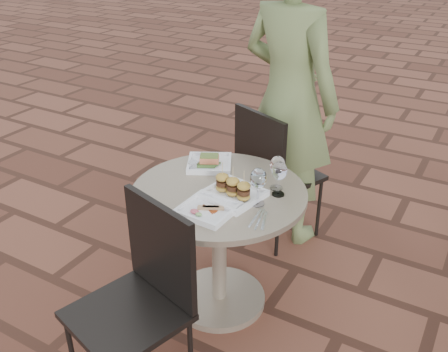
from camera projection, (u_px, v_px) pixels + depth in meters
The scene contains 13 objects.
ground at pixel (204, 285), 2.99m from camera, with size 60.00×60.00×0.00m, color brown.
cafe_table at pixel (219, 230), 2.65m from camera, with size 0.90×0.90×0.73m.
chair_far at pixel (271, 166), 3.18m from camera, with size 0.57×0.57×0.93m.
chair_near at pixel (143, 288), 2.15m from camera, with size 0.55×0.55×0.93m.
diner at pixel (289, 98), 3.11m from camera, with size 0.70×0.46×1.91m, color #5B6A3A.
plate_salmon at pixel (209, 163), 2.77m from camera, with size 0.32×0.32×0.07m.
plate_sliders at pixel (233, 191), 2.46m from camera, with size 0.31×0.31×0.17m.
plate_tuna at pixel (208, 209), 2.35m from camera, with size 0.25×0.25×0.03m.
wine_glass_right at pixel (258, 179), 2.35m from camera, with size 0.08×0.08×0.19m.
wine_glass_mid at pixel (277, 166), 2.49m from camera, with size 0.08×0.08×0.18m.
wine_glass_far at pixel (279, 172), 2.44m from camera, with size 0.08×0.08×0.18m.
steel_ramekin at pixel (193, 165), 2.74m from camera, with size 0.05×0.05×0.04m, color silver.
cutlery_set at pixel (260, 219), 2.29m from camera, with size 0.08×0.19×0.00m, color silver, non-canonical shape.
Camera 1 is at (1.27, -1.97, 1.98)m, focal length 40.00 mm.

